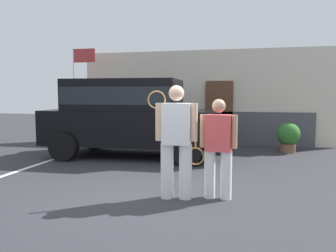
# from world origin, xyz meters

# --- Properties ---
(ground_plane) EXTENTS (40.00, 40.00, 0.00)m
(ground_plane) POSITION_xyz_m (0.00, 0.00, 0.00)
(ground_plane) COLOR #2D2D33
(parking_stripe_0) EXTENTS (0.12, 4.40, 0.01)m
(parking_stripe_0) POSITION_xyz_m (-3.32, 1.50, 0.00)
(parking_stripe_0) COLOR silver
(parking_stripe_0) RESTS_ON ground_plane
(house_frontage) EXTENTS (8.43, 0.40, 3.12)m
(house_frontage) POSITION_xyz_m (0.01, 6.27, 1.47)
(house_frontage) COLOR beige
(house_frontage) RESTS_ON ground_plane
(parked_suv) EXTENTS (4.69, 2.36, 2.05)m
(parked_suv) POSITION_xyz_m (-1.56, 3.36, 1.15)
(parked_suv) COLOR black
(parked_suv) RESTS_ON ground_plane
(tennis_player_man) EXTENTS (0.80, 0.32, 1.80)m
(tennis_player_man) POSITION_xyz_m (0.42, 0.04, 0.94)
(tennis_player_man) COLOR white
(tennis_player_man) RESTS_ON ground_plane
(tennis_player_woman) EXTENTS (0.85, 0.26, 1.59)m
(tennis_player_woman) POSITION_xyz_m (1.07, 0.20, 0.82)
(tennis_player_woman) COLOR white
(tennis_player_woman) RESTS_ON ground_plane
(potted_plant_by_porch) EXTENTS (0.65, 0.65, 0.85)m
(potted_plant_by_porch) POSITION_xyz_m (2.63, 4.98, 0.47)
(potted_plant_by_porch) COLOR brown
(potted_plant_by_porch) RESTS_ON ground_plane
(flag_pole) EXTENTS (0.80, 0.05, 3.22)m
(flag_pole) POSITION_xyz_m (-4.06, 5.26, 2.22)
(flag_pole) COLOR silver
(flag_pole) RESTS_ON ground_plane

